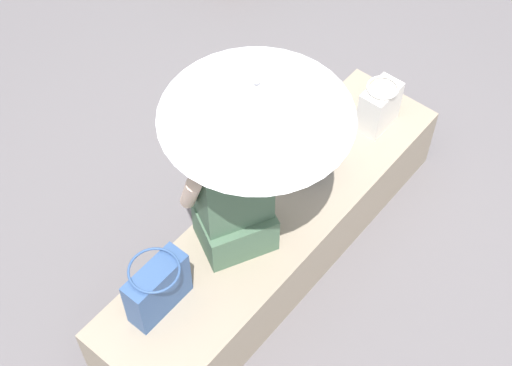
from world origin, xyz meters
TOP-DOWN VIEW (x-y plane):
  - ground_plane at (0.00, 0.00)m, footprint 14.00×14.00m
  - stone_bench at (0.00, 0.00)m, footprint 2.20×0.55m
  - person_seated at (0.24, -0.06)m, footprint 0.51×0.40m
  - parasol at (0.14, -0.01)m, footprint 0.82×0.82m
  - handbag_black at (-0.82, 0.05)m, footprint 0.23×0.17m
  - tote_bag_canvas at (0.74, -0.09)m, footprint 0.31×0.23m
  - shoulder_bag_spare at (-0.37, -0.05)m, footprint 0.27×0.20m

SIDE VIEW (x-z plane):
  - ground_plane at x=0.00m, z-range 0.00..0.00m
  - stone_bench at x=0.00m, z-range 0.00..0.41m
  - shoulder_bag_spare at x=-0.37m, z-range 0.41..0.67m
  - handbag_black at x=-0.82m, z-range 0.41..0.69m
  - tote_bag_canvas at x=0.74m, z-range 0.41..0.72m
  - person_seated at x=0.24m, z-range 0.35..1.25m
  - parasol at x=0.14m, z-range 0.82..1.87m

